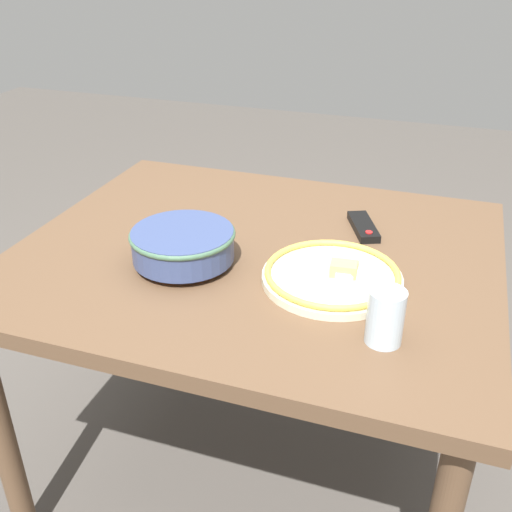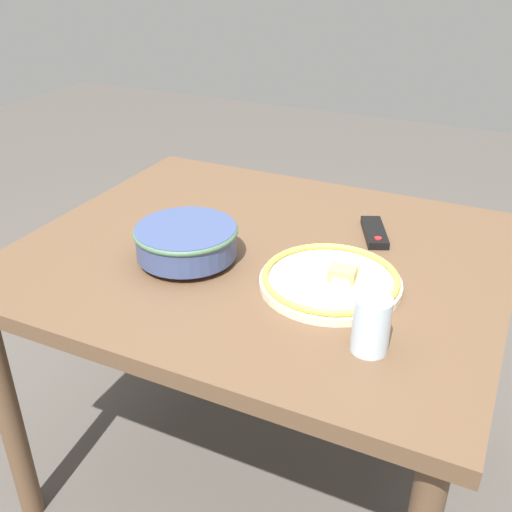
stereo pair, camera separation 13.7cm
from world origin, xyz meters
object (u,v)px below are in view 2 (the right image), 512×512
(food_plate, at_px, (331,280))
(drinking_glass, at_px, (371,325))
(tv_remote, at_px, (374,232))
(noodle_bowl, at_px, (186,241))

(food_plate, relative_size, drinking_glass, 2.82)
(tv_remote, bearing_deg, food_plate, 62.35)
(tv_remote, bearing_deg, drinking_glass, 80.65)
(drinking_glass, bearing_deg, tv_remote, 104.26)
(noodle_bowl, height_order, drinking_glass, drinking_glass)
(food_plate, bearing_deg, noodle_bowl, -174.92)
(noodle_bowl, bearing_deg, tv_remote, 40.51)
(noodle_bowl, bearing_deg, food_plate, 5.08)
(drinking_glass, bearing_deg, food_plate, 127.10)
(food_plate, relative_size, tv_remote, 1.88)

